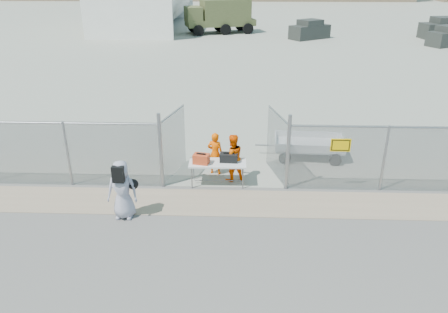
{
  "coord_description": "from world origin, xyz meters",
  "views": [
    {
      "loc": [
        0.47,
        -10.55,
        6.7
      ],
      "look_at": [
        0.0,
        2.0,
        1.1
      ],
      "focal_mm": 35.0,
      "sensor_mm": 36.0,
      "label": 1
    }
  ],
  "objects_px": {
    "visitor": "(122,190)",
    "utility_trailer": "(309,147)",
    "security_worker_left": "(215,154)",
    "security_worker_right": "(232,158)",
    "folding_table": "(218,173)"
  },
  "relations": [
    {
      "from": "utility_trailer",
      "to": "visitor",
      "type": "bearing_deg",
      "value": -139.41
    },
    {
      "from": "security_worker_right",
      "to": "visitor",
      "type": "bearing_deg",
      "value": 16.18
    },
    {
      "from": "folding_table",
      "to": "security_worker_left",
      "type": "distance_m",
      "value": 0.87
    },
    {
      "from": "folding_table",
      "to": "security_worker_left",
      "type": "relative_size",
      "value": 1.23
    },
    {
      "from": "security_worker_right",
      "to": "utility_trailer",
      "type": "height_order",
      "value": "security_worker_right"
    },
    {
      "from": "security_worker_left",
      "to": "utility_trailer",
      "type": "height_order",
      "value": "security_worker_left"
    },
    {
      "from": "folding_table",
      "to": "security_worker_left",
      "type": "xyz_separation_m",
      "value": [
        -0.12,
        0.78,
        0.36
      ]
    },
    {
      "from": "security_worker_left",
      "to": "utility_trailer",
      "type": "bearing_deg",
      "value": -139.61
    },
    {
      "from": "visitor",
      "to": "utility_trailer",
      "type": "distance_m",
      "value": 7.38
    },
    {
      "from": "security_worker_right",
      "to": "utility_trailer",
      "type": "relative_size",
      "value": 0.49
    },
    {
      "from": "security_worker_left",
      "to": "security_worker_right",
      "type": "distance_m",
      "value": 0.75
    },
    {
      "from": "visitor",
      "to": "security_worker_right",
      "type": "bearing_deg",
      "value": 40.26
    },
    {
      "from": "folding_table",
      "to": "utility_trailer",
      "type": "height_order",
      "value": "utility_trailer"
    },
    {
      "from": "security_worker_left",
      "to": "utility_trailer",
      "type": "relative_size",
      "value": 0.46
    },
    {
      "from": "folding_table",
      "to": "visitor",
      "type": "relative_size",
      "value": 1.06
    }
  ]
}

